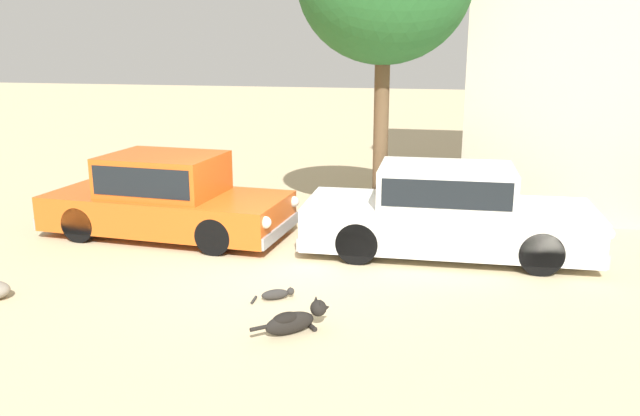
% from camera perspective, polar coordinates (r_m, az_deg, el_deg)
% --- Properties ---
extents(ground_plane, '(80.00, 80.00, 0.00)m').
position_cam_1_polar(ground_plane, '(10.10, -4.07, -5.01)').
color(ground_plane, tan).
extents(parked_sedan_nearest, '(4.48, 2.04, 1.46)m').
position_cam_1_polar(parked_sedan_nearest, '(11.74, -13.47, 1.05)').
color(parked_sedan_nearest, '#D15619').
rests_on(parked_sedan_nearest, ground_plane).
extents(parked_sedan_second, '(4.79, 1.89, 1.46)m').
position_cam_1_polar(parked_sedan_second, '(10.59, 11.19, -0.27)').
color(parked_sedan_second, silver).
rests_on(parked_sedan_second, ground_plane).
extents(stray_dog_spotted, '(0.84, 0.76, 0.38)m').
position_cam_1_polar(stray_dog_spotted, '(7.76, -2.22, -9.84)').
color(stray_dog_spotted, black).
rests_on(stray_dog_spotted, ground_plane).
extents(stray_cat, '(0.52, 0.40, 0.15)m').
position_cam_1_polar(stray_cat, '(8.75, -3.89, -7.64)').
color(stray_cat, '#2D2B28').
rests_on(stray_cat, ground_plane).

